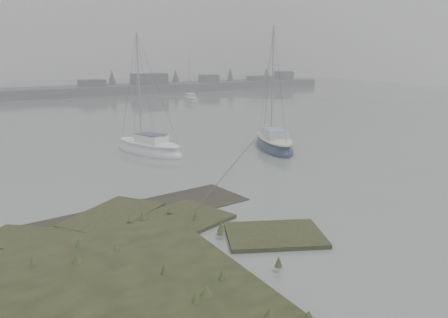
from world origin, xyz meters
TOP-DOWN VIEW (x-y plane):
  - ground at (0.00, 30.00)m, footprint 160.00×160.00m
  - far_shoreline at (26.84, 61.90)m, footprint 60.00×8.00m
  - sailboat_main at (10.00, 11.99)m, footprint 4.46×6.83m
  - sailboat_white at (1.82, 15.19)m, footprint 3.94×6.42m
  - sailboat_far_b at (19.27, 43.56)m, footprint 3.51×5.68m

SIDE VIEW (x-z plane):
  - ground at x=0.00m, z-range 0.00..0.00m
  - sailboat_far_b at x=19.27m, z-range -3.57..4.05m
  - sailboat_white at x=1.82m, z-range -4.04..4.57m
  - sailboat_main at x=10.00m, z-range -4.31..4.88m
  - far_shoreline at x=26.84m, z-range -1.22..2.93m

